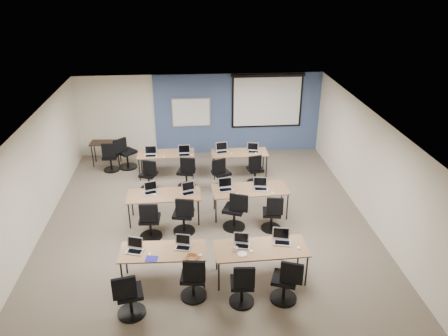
{
  "coord_description": "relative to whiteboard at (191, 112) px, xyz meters",
  "views": [
    {
      "loc": [
        -0.36,
        -9.33,
        5.88
      ],
      "look_at": [
        0.45,
        0.4,
        1.29
      ],
      "focal_mm": 35.0,
      "sensor_mm": 36.0,
      "label": 1
    }
  ],
  "objects": [
    {
      "name": "laptop_1",
      "position": [
        -0.28,
        -6.47,
        -0.66
      ],
      "size": [
        0.3,
        0.26,
        0.23
      ],
      "rotation": [
        0.0,
        0.0,
        -0.25
      ],
      "color": "#BBBBBC",
      "rests_on": "training_table_front_left"
    },
    {
      "name": "projector_screen",
      "position": [
        2.5,
        -0.02,
        0.44
      ],
      "size": [
        2.4,
        0.1,
        1.82
      ],
      "color": "black",
      "rests_on": "wall_back"
    },
    {
      "name": "wall_left",
      "position": [
        -3.7,
        -4.43,
        -0.1
      ],
      "size": [
        0.04,
        9.0,
        2.7
      ],
      "primitive_type": "cube",
      "color": "beige",
      "rests_on": "ground"
    },
    {
      "name": "laptop_0",
      "position": [
        -1.23,
        -6.51,
        -0.66
      ],
      "size": [
        0.32,
        0.27,
        0.24
      ],
      "rotation": [
        0.0,
        0.0,
        -0.3
      ],
      "color": "#A2A3B0",
      "rests_on": "training_table_front_left"
    },
    {
      "name": "training_table_front_left",
      "position": [
        -0.68,
        -6.57,
        -0.77
      ],
      "size": [
        1.71,
        0.71,
        0.73
      ],
      "rotation": [
        0.0,
        0.0,
        -0.03
      ],
      "color": "#9E6C39",
      "rests_on": "floor"
    },
    {
      "name": "mouse_7",
      "position": [
        1.92,
        -4.38,
        -0.71
      ],
      "size": [
        0.07,
        0.1,
        0.03
      ],
      "primitive_type": "ellipsoid",
      "rotation": [
        0.0,
        0.0,
        -0.1
      ],
      "color": "white",
      "rests_on": "training_table_mid_right"
    },
    {
      "name": "snack_plate",
      "position": [
        0.87,
        -6.82,
        -0.71
      ],
      "size": [
        0.21,
        0.21,
        0.01
      ],
      "primitive_type": "cylinder",
      "rotation": [
        0.0,
        0.0,
        0.14
      ],
      "color": "white",
      "rests_on": "training_table_front_right"
    },
    {
      "name": "mouse_4",
      "position": [
        -0.99,
        -4.25,
        -0.71
      ],
      "size": [
        0.06,
        0.1,
        0.03
      ],
      "primitive_type": "ellipsoid",
      "rotation": [
        0.0,
        0.0,
        -0.03
      ],
      "color": "white",
      "rests_on": "training_table_mid_left"
    },
    {
      "name": "mouse_11",
      "position": [
        1.88,
        -1.9,
        -0.71
      ],
      "size": [
        0.09,
        0.11,
        0.03
      ],
      "primitive_type": "ellipsoid",
      "rotation": [
        0.0,
        0.0,
        0.33
      ],
      "color": "white",
      "rests_on": "training_table_back_right"
    },
    {
      "name": "training_table_mid_right",
      "position": [
        1.4,
        -4.12,
        -0.76
      ],
      "size": [
        1.91,
        0.8,
        0.73
      ],
      "rotation": [
        0.0,
        0.0,
        0.06
      ],
      "color": "brown",
      "rests_on": "floor"
    },
    {
      "name": "coffee_cup",
      "position": [
        0.76,
        -6.7,
        -0.68
      ],
      "size": [
        0.08,
        0.08,
        0.06
      ],
      "primitive_type": "imported",
      "rotation": [
        0.0,
        0.0,
        0.2
      ],
      "color": "silver",
      "rests_on": "snack_plate"
    },
    {
      "name": "task_chair_5",
      "position": [
        -0.28,
        -4.87,
        -1.03
      ],
      "size": [
        0.53,
        0.53,
        1.0
      ],
      "rotation": [
        0.0,
        0.0,
        -0.19
      ],
      "color": "black",
      "rests_on": "floor"
    },
    {
      "name": "task_chair_9",
      "position": [
        -0.2,
        -2.53,
        -1.04
      ],
      "size": [
        0.52,
        0.52,
        1.0
      ],
      "rotation": [
        0.0,
        0.0,
        -0.25
      ],
      "color": "black",
      "rests_on": "floor"
    },
    {
      "name": "task_chair_11",
      "position": [
        1.78,
        -2.45,
        -1.06
      ],
      "size": [
        0.47,
        0.47,
        0.95
      ],
      "rotation": [
        0.0,
        0.0,
        0.22
      ],
      "color": "black",
      "rests_on": "floor"
    },
    {
      "name": "mouse_9",
      "position": [
        -0.04,
        -1.89,
        -0.71
      ],
      "size": [
        0.08,
        0.1,
        0.03
      ],
      "primitive_type": "ellipsoid",
      "rotation": [
        0.0,
        0.0,
        -0.26
      ],
      "color": "white",
      "rests_on": "training_table_back_left"
    },
    {
      "name": "mouse_6",
      "position": [
        1.04,
        -4.39,
        -0.71
      ],
      "size": [
        0.07,
        0.1,
        0.04
      ],
      "primitive_type": "ellipsoid",
      "rotation": [
        0.0,
        0.0,
        -0.04
      ],
      "color": "white",
      "rests_on": "training_table_mid_right"
    },
    {
      "name": "floor",
      "position": [
        0.3,
        -4.43,
        -1.45
      ],
      "size": [
        8.0,
        9.0,
        0.02
      ],
      "primitive_type": "cube",
      "color": "#6B6354",
      "rests_on": "ground"
    },
    {
      "name": "mouse_1",
      "position": [
        0.06,
        -6.79,
        -0.71
      ],
      "size": [
        0.09,
        0.11,
        0.03
      ],
      "primitive_type": "ellipsoid",
      "rotation": [
        0.0,
        0.0,
        -0.33
      ],
      "color": "white",
      "rests_on": "training_table_front_left"
    },
    {
      "name": "mouse_0",
      "position": [
        -0.93,
        -6.68,
        -0.71
      ],
      "size": [
        0.09,
        0.12,
        0.04
      ],
      "primitive_type": "ellipsoid",
      "rotation": [
        0.0,
        0.0,
        0.29
      ],
      "color": "white",
      "rests_on": "training_table_front_left"
    },
    {
      "name": "laptop_9",
      "position": [
        -0.25,
        -1.8,
        -0.65
      ],
      "size": [
        0.36,
        0.3,
        0.27
      ],
      "rotation": [
        0.0,
        0.0,
        0.03
      ],
      "color": "#AAA9B4",
      "rests_on": "training_table_back_left"
    },
    {
      "name": "laptop_11",
      "position": [
        1.82,
        -1.74,
        -0.66
      ],
      "size": [
        0.34,
        0.29,
        0.26
      ],
      "rotation": [
        0.0,
        0.0,
        -0.24
      ],
      "color": "silver",
      "rests_on": "training_table_back_right"
    },
    {
      "name": "task_chair_2",
      "position": [
        0.81,
        -7.4,
        -1.05
      ],
      "size": [
        0.48,
        0.48,
        0.97
      ],
      "rotation": [
        0.0,
        0.0,
        -0.06
      ],
      "color": "black",
      "rests_on": "floor"
    },
    {
      "name": "snack_bowl",
      "position": [
        -0.11,
        -6.88,
        -0.69
      ],
      "size": [
        0.31,
        0.31,
        0.06
      ],
      "primitive_type": "imported",
      "rotation": [
        0.0,
        0.0,
        -0.27
      ],
      "color": "#9C5E26",
      "rests_on": "training_table_front_left"
    },
    {
      "name": "utility_table",
      "position": [
        -2.76,
        -0.66,
        -0.79
      ],
      "size": [
        0.92,
        0.51,
        0.75
      ],
      "rotation": [
        0.0,
        0.0,
        -0.06
      ],
      "color": "#332219",
      "rests_on": "floor"
    },
    {
      "name": "task_chair_6",
      "position": [
        0.95,
        -4.78,
        -1.02
      ],
      "size": [
        0.58,
        0.55,
        1.03
      ],
      "rotation": [
        0.0,
        0.0,
        -0.38
      ],
      "color": "black",
      "rests_on": "floor"
    },
    {
      "name": "task_chair_1",
      "position": [
        -0.09,
        -7.16,
        -1.04
      ],
      "size": [
        0.51,
        0.51,
        0.99
      ],
      "rotation": [
        0.0,
        0.0,
        -0.12
      ],
      "color": "black",
      "rests_on": "floor"
    },
    {
      "name": "laptop_4",
      "position": [
        -1.09,
        -4.09,
        -0.66
      ],
      "size": [
        0.32,
        0.28,
        0.25
      ],
      "rotation": [
        0.0,
        0.0,
        0.31
      ],
      "color": "#B3B3B4",
      "rests_on": "training_table_mid_left"
    },
    {
      "name": "task_chair_0",
      "position": [
        -1.26,
        -7.53,
        -1.04
      ],
      "size": [
        0.52,
        0.52,
        1.0
      ],
      "rotation": [
        0.0,
        0.0,
        0.21
      ],
      "color": "black",
      "rests_on": "floor"
    },
    {
      "name": "spare_chair_b",
      "position": [
        -2.55,
        -1.21,
        -1.05
      ],
      "size": [
        0.49,
        0.49,
        0.97
      ],
      "rotation": [
        0.0,
        0.0,
        -0.04
      ],
      "color": "black",
      "rests_on": "floor"
    },
    {
      "name": "laptop_8",
      "position": [
        -1.25,
        -1.78,
        -0.65
      ],
      "size": [
        0.36,
        0.3,
        0.27
      ],
      "rotation": [
        0.0,
        0.0,
        -0.01
      ],
      "color": "silver",
      "rests_on": "training_table_back_left"
    },
    {
      "name": "laptop_10",
      "position": [
        0.88,
        -1.68,
        -0.65
      ],
      "size": [
        0.36,
        0.31,
        0.27
      ],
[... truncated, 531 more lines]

